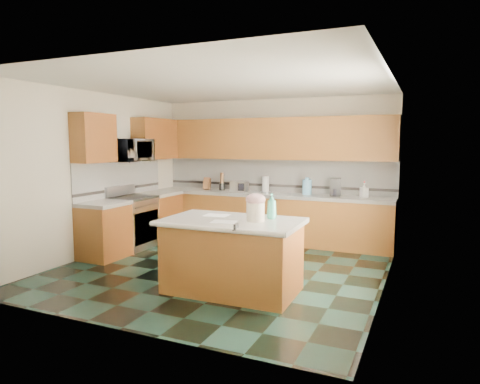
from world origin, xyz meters
The scene contains 52 objects.
floor centered at (0.00, 0.00, 0.00)m, with size 4.60×4.60×0.00m, color black.
ceiling centered at (0.00, 0.00, 2.70)m, with size 4.60×4.60×0.00m, color white.
wall_back centered at (0.00, 2.32, 1.35)m, with size 4.60×0.04×2.70m, color #EDE2C8.
wall_front centered at (0.00, -2.32, 1.35)m, with size 4.60×0.04×2.70m, color #EDE2C8.
wall_left centered at (-2.32, 0.00, 1.35)m, with size 0.04×4.60×2.70m, color #EDE2C8.
wall_right centered at (2.32, 0.00, 1.35)m, with size 0.04×4.60×2.70m, color #EDE2C8.
back_base_cab centered at (0.00, 2.00, 0.43)m, with size 4.60×0.60×0.86m, color #441F0A.
back_countertop centered at (0.00, 2.00, 0.89)m, with size 4.60×0.64×0.06m, color white.
back_upper_cab centered at (0.00, 2.13, 1.94)m, with size 4.60×0.33×0.78m, color #441F0A.
back_backsplash centered at (0.00, 2.29, 1.24)m, with size 4.60×0.02×0.63m, color silver.
back_accent_band centered at (0.00, 2.28, 1.04)m, with size 4.60×0.01×0.05m, color black.
left_base_cab_rear centered at (-2.00, 1.29, 0.43)m, with size 0.60×0.82×0.86m, color #441F0A.
left_counter_rear centered at (-2.00, 1.29, 0.89)m, with size 0.64×0.82×0.06m, color white.
left_base_cab_front centered at (-2.00, -0.24, 0.43)m, with size 0.60×0.72×0.86m, color #441F0A.
left_counter_front centered at (-2.00, -0.24, 0.89)m, with size 0.64×0.72×0.06m, color white.
left_backsplash centered at (-2.29, 0.55, 1.24)m, with size 0.02×2.30×0.63m, color silver.
left_accent_band centered at (-2.28, 0.55, 1.04)m, with size 0.01×2.30×0.05m, color black.
left_upper_cab_rear centered at (-2.13, 1.42, 1.94)m, with size 0.33×1.09×0.78m, color #441F0A.
left_upper_cab_front centered at (-2.13, -0.24, 1.94)m, with size 0.33×0.72×0.78m, color #441F0A.
range_body centered at (-2.00, 0.50, 0.44)m, with size 0.60×0.76×0.88m, color #B7B7BC.
range_oven_door centered at (-1.71, 0.50, 0.40)m, with size 0.02×0.68×0.55m, color black.
range_cooktop centered at (-2.00, 0.50, 0.90)m, with size 0.62×0.78×0.04m, color black.
range_handle centered at (-1.68, 0.50, 0.78)m, with size 0.02×0.02×0.66m, color #B7B7BC.
range_backguard centered at (-2.26, 0.50, 1.02)m, with size 0.06×0.76×0.18m, color #B7B7BC.
microwave centered at (-2.00, 0.50, 1.73)m, with size 0.73×0.50×0.41m, color #B7B7BC.
island_base centered at (0.56, -0.81, 0.43)m, with size 1.60×0.91×0.86m, color #441F0A.
island_top centered at (0.56, -0.81, 0.89)m, with size 1.70×1.01×0.06m, color white.
island_bullnose centered at (0.56, -1.32, 0.89)m, with size 0.06×0.06×1.70m, color white.
treat_jar centered at (0.87, -0.81, 1.04)m, with size 0.22×0.22×0.23m, color white.
treat_jar_lid centered at (0.87, -0.81, 1.19)m, with size 0.24×0.24×0.15m, color #C78F92.
treat_jar_knob centered at (0.87, -0.81, 1.24)m, with size 0.03×0.03×0.08m, color tan.
treat_jar_knob_end_l centered at (0.83, -0.81, 1.24)m, with size 0.04×0.04×0.04m, color tan.
treat_jar_knob_end_r centered at (0.91, -0.81, 1.24)m, with size 0.04×0.04×0.04m, color tan.
soap_bottle_island centered at (0.99, -0.58, 1.08)m, with size 0.12×0.12×0.32m, color teal.
paper_sheet_a centered at (0.55, -1.01, 0.92)m, with size 0.30×0.23×0.00m, color white.
paper_sheet_b centered at (0.25, -0.64, 0.92)m, with size 0.32×0.24×0.00m, color white.
clamp_body centered at (0.83, -1.30, 0.93)m, with size 0.03×0.09×0.08m, color black.
clamp_handle centered at (0.83, -1.35, 0.91)m, with size 0.01×0.01×0.06m, color black.
knife_block centered at (-1.34, 2.05, 1.04)m, with size 0.13×0.11×0.24m, color #472814.
utensil_crock centered at (-1.02, 2.08, 0.99)m, with size 0.11×0.11×0.14m, color black.
utensil_bundle centered at (-1.02, 2.08, 1.17)m, with size 0.07×0.07×0.21m, color #472814.
toaster_oven centered at (-0.62, 2.05, 1.01)m, with size 0.33×0.22×0.19m, color #B7B7BC.
toaster_oven_door centered at (-0.62, 1.95, 1.01)m, with size 0.29×0.01×0.15m, color black.
paper_towel centered at (-0.09, 2.10, 1.07)m, with size 0.13×0.13×0.30m, color white.
paper_towel_base centered at (-0.09, 2.10, 0.93)m, with size 0.20×0.20×0.01m, color #B7B7BC.
water_jug centered at (0.73, 2.06, 1.06)m, with size 0.17×0.17×0.28m, color #5EA1CE.
water_jug_neck centered at (0.73, 2.06, 1.22)m, with size 0.08×0.08×0.04m, color #5EA1CE.
coffee_maker centered at (1.25, 2.08, 1.08)m, with size 0.19×0.21×0.32m, color black.
coffee_carafe centered at (1.25, 2.03, 0.99)m, with size 0.13×0.13×0.13m, color black.
soap_bottle_back centered at (1.75, 2.05, 1.05)m, with size 0.11×0.12×0.25m, color white.
soap_back_cap centered at (1.75, 2.05, 1.19)m, with size 0.02×0.02×0.03m, color red.
window_light_proxy centered at (2.29, -0.20, 1.50)m, with size 0.02×1.40×1.10m, color white.
Camera 1 is at (2.77, -5.55, 1.86)m, focal length 32.00 mm.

